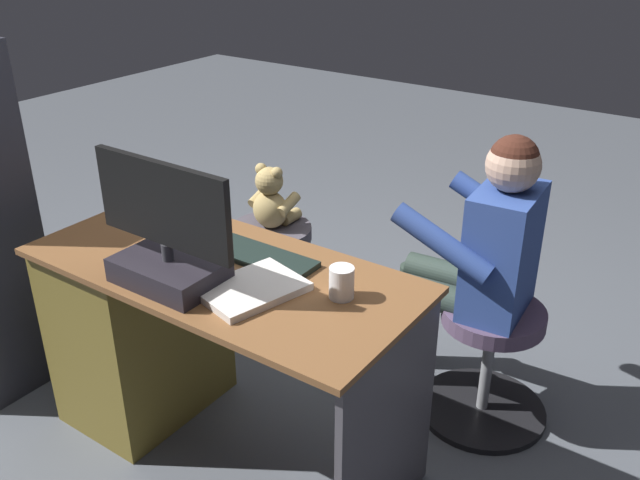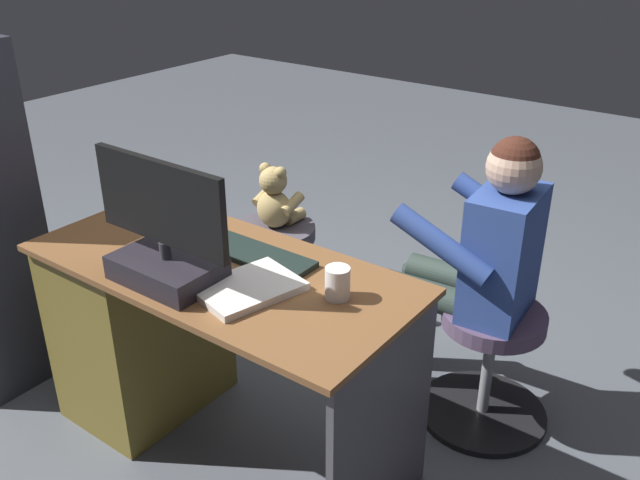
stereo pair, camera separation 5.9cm
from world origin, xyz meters
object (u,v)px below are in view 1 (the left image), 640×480
office_chair_teddy (272,264)px  person (475,254)px  cup (342,283)px  teddy_bear (271,200)px  monitor (167,245)px  tv_remote (155,241)px  visitor_chair (488,356)px  desk (157,325)px  computer_mouse (191,234)px  keyboard (257,255)px

office_chair_teddy → person: size_ratio=0.42×
cup → office_chair_teddy: (0.85, -0.72, -0.51)m
teddy_bear → person: bearing=174.9°
monitor → tv_remote: (0.24, -0.16, -0.12)m
tv_remote → visitor_chair: tv_remote is taller
office_chair_teddy → visitor_chair: 1.11m
person → cup: bearing=76.5°
office_chair_teddy → desk: bearing=96.0°
monitor → visitor_chair: 1.28m
monitor → office_chair_teddy: size_ratio=1.09×
desk → teddy_bear: bearing=-84.1°
computer_mouse → visitor_chair: bearing=-146.3°
office_chair_teddy → person: bearing=175.5°
desk → teddy_bear: teddy_bear is taller
monitor → visitor_chair: (-0.74, -0.86, -0.61)m
desk → tv_remote: bearing=179.7°
desk → cup: 0.87m
computer_mouse → office_chair_teddy: computer_mouse is taller
monitor → tv_remote: 0.31m
desk → teddy_bear: (0.08, -0.80, 0.21)m
keyboard → teddy_bear: 0.85m
cup → visitor_chair: cup is taller
keyboard → office_chair_teddy: 0.96m
computer_mouse → tv_remote: 0.12m
teddy_bear → office_chair_teddy: bearing=90.0°
visitor_chair → person: size_ratio=0.44×
desk → keyboard: 0.55m
cup → person: (-0.15, -0.64, -0.13)m
monitor → cup: 0.54m
computer_mouse → cup: 0.65m
keyboard → person: person is taller
monitor → cup: bearing=-155.2°
monitor → computer_mouse: 0.32m
teddy_bear → visitor_chair: (-1.10, 0.10, -0.34)m
person → teddy_bear: bearing=-5.1°
cup → person: person is taller
teddy_bear → visitor_chair: teddy_bear is taller
desk → person: bearing=-142.6°
monitor → computer_mouse: monitor is taller
cup → visitor_chair: 0.87m
teddy_bear → cup: bearing=139.3°
office_chair_teddy → teddy_bear: teddy_bear is taller
monitor → teddy_bear: (0.37, -0.96, -0.27)m
computer_mouse → tv_remote: (0.07, 0.10, -0.01)m
computer_mouse → desk: bearing=38.5°
monitor → office_chair_teddy: (0.37, -0.94, -0.59)m
monitor → keyboard: size_ratio=1.23×
office_chair_teddy → monitor: bearing=111.4°
keyboard → tv_remote: (0.36, 0.11, -0.00)m
desk → computer_mouse: bearing=-141.5°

